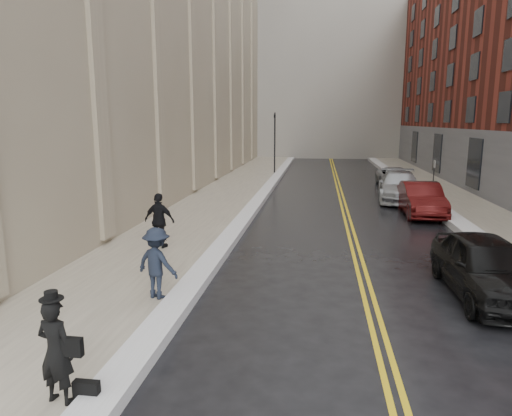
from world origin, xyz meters
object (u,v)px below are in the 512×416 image
(car_silver_near, at_px, (400,186))
(pedestrian_c, at_px, (160,221))
(car_silver_far, at_px, (395,177))
(pedestrian_main, at_px, (56,351))
(car_maroon, at_px, (421,199))
(car_black, at_px, (486,267))
(pedestrian_b, at_px, (157,263))

(car_silver_near, height_order, pedestrian_c, pedestrian_c)
(car_silver_far, height_order, pedestrian_main, pedestrian_main)
(car_maroon, bearing_deg, car_black, -92.13)
(car_black, relative_size, car_silver_near, 0.84)
(car_black, bearing_deg, car_silver_far, 86.01)
(car_maroon, distance_m, car_silver_far, 10.13)
(pedestrian_main, bearing_deg, car_silver_far, -100.08)
(car_maroon, distance_m, pedestrian_c, 13.00)
(car_maroon, bearing_deg, pedestrian_c, -142.08)
(car_silver_near, height_order, pedestrian_main, pedestrian_main)
(car_maroon, height_order, car_silver_near, car_silver_near)
(pedestrian_c, bearing_deg, car_silver_near, -119.96)
(car_silver_far, height_order, pedestrian_c, pedestrian_c)
(car_silver_near, xyz_separation_m, pedestrian_main, (-8.58, -20.81, 0.18))
(car_silver_far, bearing_deg, pedestrian_c, -121.65)
(car_silver_near, bearing_deg, pedestrian_c, -123.85)
(car_black, height_order, car_silver_far, car_black)
(pedestrian_main, xyz_separation_m, pedestrian_c, (-1.48, 8.81, 0.11))
(car_silver_far, bearing_deg, pedestrian_b, -113.15)
(pedestrian_main, relative_size, pedestrian_c, 0.89)
(car_maroon, relative_size, car_silver_far, 1.02)
(car_silver_near, bearing_deg, car_maroon, -79.36)
(car_silver_far, relative_size, pedestrian_b, 2.63)
(car_maroon, distance_m, pedestrian_main, 18.86)
(car_black, height_order, pedestrian_c, pedestrian_c)
(pedestrian_c, bearing_deg, pedestrian_main, 109.52)
(car_black, height_order, car_silver_near, car_silver_near)
(car_maroon, relative_size, pedestrian_b, 2.68)
(car_silver_near, bearing_deg, car_silver_far, 89.60)
(car_silver_far, bearing_deg, car_black, -93.31)
(car_silver_near, xyz_separation_m, pedestrian_c, (-10.06, -12.00, 0.29))
(car_maroon, distance_m, car_silver_near, 4.20)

